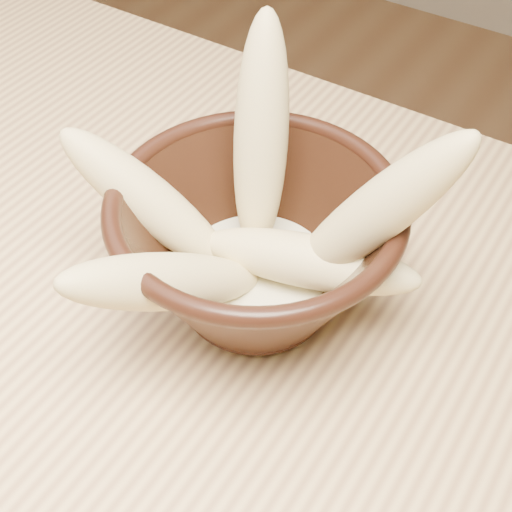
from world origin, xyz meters
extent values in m
cube|color=#DFB97B|center=(0.00, 0.00, 0.73)|extent=(1.20, 0.80, 0.04)
cylinder|color=tan|center=(-0.54, 0.34, 0.35)|extent=(0.05, 0.05, 0.71)
cylinder|color=black|center=(-0.02, 0.09, 0.76)|extent=(0.09, 0.09, 0.01)
cylinder|color=black|center=(-0.02, 0.09, 0.78)|extent=(0.09, 0.09, 0.01)
torus|color=black|center=(-0.02, 0.09, 0.86)|extent=(0.21, 0.21, 0.01)
cylinder|color=beige|center=(-0.02, 0.09, 0.79)|extent=(0.12, 0.12, 0.02)
ellipsoid|color=#E0CE84|center=(-0.04, 0.13, 0.88)|extent=(0.08, 0.10, 0.18)
ellipsoid|color=#E0CE84|center=(-0.09, 0.06, 0.84)|extent=(0.15, 0.07, 0.13)
ellipsoid|color=#E0CE84|center=(0.06, 0.11, 0.87)|extent=(0.14, 0.08, 0.17)
ellipsoid|color=#E0CE84|center=(0.02, 0.09, 0.82)|extent=(0.17, 0.08, 0.05)
ellipsoid|color=#E0CE84|center=(-0.04, 0.01, 0.84)|extent=(0.10, 0.16, 0.12)
camera|label=1|loc=(0.18, -0.22, 1.19)|focal=50.00mm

